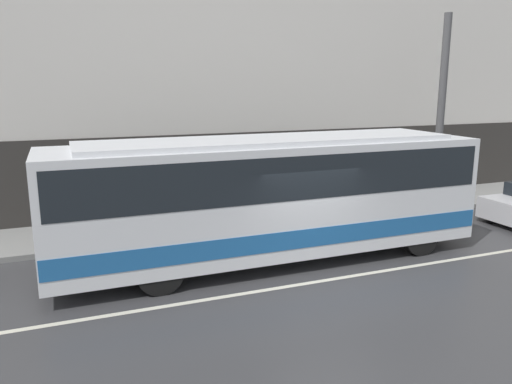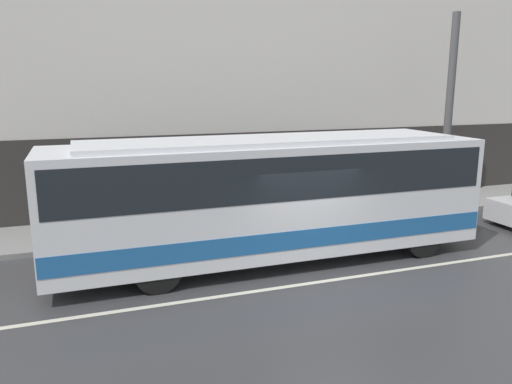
{
  "view_description": "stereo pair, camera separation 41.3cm",
  "coord_description": "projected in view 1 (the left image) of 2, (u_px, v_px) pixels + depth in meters",
  "views": [
    {
      "loc": [
        -5.35,
        -9.48,
        4.47
      ],
      "look_at": [
        -0.9,
        1.74,
        1.83
      ],
      "focal_mm": 35.0,
      "sensor_mm": 36.0,
      "label": 1
    },
    {
      "loc": [
        -4.96,
        -9.63,
        4.47
      ],
      "look_at": [
        -0.9,
        1.74,
        1.83
      ],
      "focal_mm": 35.0,
      "sensor_mm": 36.0,
      "label": 2
    }
  ],
  "objects": [
    {
      "name": "transit_bus",
      "position": [
        271.0,
        193.0,
        12.51
      ],
      "size": [
        10.92,
        2.49,
        3.16
      ],
      "color": "silver",
      "rests_on": "ground_plane"
    },
    {
      "name": "lane_stripe",
      "position": [
        320.0,
        281.0,
        11.49
      ],
      "size": [
        54.0,
        0.14,
        0.01
      ],
      "color": "beige",
      "rests_on": "ground_plane"
    },
    {
      "name": "building_facade",
      "position": [
        223.0,
        13.0,
        16.39
      ],
      "size": [
        60.0,
        0.35,
        13.89
      ],
      "color": "silver",
      "rests_on": "ground_plane"
    },
    {
      "name": "sidewalk",
      "position": [
        240.0,
        220.0,
        16.39
      ],
      "size": [
        60.0,
        2.83,
        0.15
      ],
      "color": "gray",
      "rests_on": "ground_plane"
    },
    {
      "name": "utility_pole_near",
      "position": [
        441.0,
        112.0,
        17.63
      ],
      "size": [
        0.27,
        0.27,
        6.67
      ],
      "color": "#4C4C4F",
      "rests_on": "sidewalk"
    },
    {
      "name": "ground_plane",
      "position": [
        320.0,
        281.0,
        11.49
      ],
      "size": [
        60.0,
        60.0,
        0.0
      ],
      "primitive_type": "plane",
      "color": "#38383A"
    }
  ]
}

